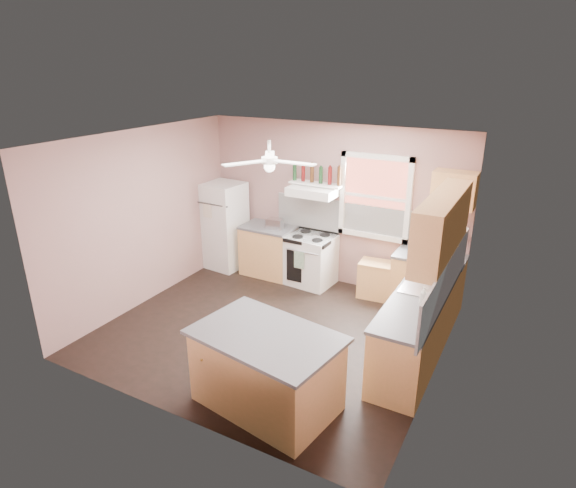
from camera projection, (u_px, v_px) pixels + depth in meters
The scene contains 32 objects.
floor at pixel (272, 331), 6.86m from camera, with size 4.50×4.50×0.00m, color black.
ceiling at pixel (269, 140), 5.89m from camera, with size 4.50×4.50×0.00m, color white.
wall_back at pixel (332, 205), 8.04m from camera, with size 4.50×0.05×2.70m, color #946C67.
wall_right at pixel (446, 277), 5.36m from camera, with size 0.05×4.00×2.70m, color #946C67.
wall_left at pixel (143, 218), 7.39m from camera, with size 0.05×4.00×2.70m, color #946C67.
backsplash_back at pixel (356, 220), 7.86m from camera, with size 2.90×0.03×0.55m, color white.
backsplash_right at pixel (446, 281), 5.68m from camera, with size 0.03×2.60×0.55m, color white.
window_view at pixel (375, 197), 7.58m from camera, with size 1.00×0.02×1.20m, color brown.
window_frame at pixel (375, 197), 7.55m from camera, with size 1.16×0.07×1.36m, color white.
refrigerator at pixel (224, 226), 8.77m from camera, with size 0.67×0.65×1.58m, color white.
base_cabinet_left at pixel (269, 251), 8.57m from camera, with size 0.90×0.60×0.86m, color tan.
counter_left at pixel (268, 227), 8.41m from camera, with size 0.92×0.62×0.04m, color #4B4C4E.
toaster at pixel (275, 224), 8.24m from camera, with size 0.28×0.16×0.18m, color silver.
stove at pixel (311, 260), 8.20m from camera, with size 0.74×0.64×0.86m, color white.
range_hood at pixel (313, 191), 7.82m from camera, with size 0.78×0.50×0.14m, color white.
bottle_shelf at pixel (316, 184), 7.88m from camera, with size 0.90×0.26×0.03m, color white.
cart at pixel (377, 280), 7.76m from camera, with size 0.58×0.38×0.58m, color tan.
base_cabinet_corner at pixel (427, 284), 7.32m from camera, with size 1.00×0.60×0.86m, color tan.
base_cabinet_right at pixel (416, 329), 6.08m from camera, with size 0.60×2.20×0.86m, color tan.
counter_corner at pixel (430, 257), 7.15m from camera, with size 1.02×0.62×0.04m, color #4B4C4E.
counter_right at pixel (419, 298), 5.92m from camera, with size 0.62×2.22×0.04m, color #4B4C4E.
sink at pixel (423, 290), 6.08m from camera, with size 0.55×0.45×0.03m, color silver.
faucet at pixel (437, 287), 5.98m from camera, with size 0.03×0.03×0.14m, color silver.
upper_cabinet_right at pixel (442, 226), 5.70m from camera, with size 0.33×1.80×0.76m, color tan.
upper_cabinet_corner at pixel (454, 190), 6.81m from camera, with size 0.60×0.33×0.52m, color tan.
paper_towel at pixel (458, 234), 7.01m from camera, with size 0.12×0.12×0.26m, color white.
island at pixel (267, 371), 5.26m from camera, with size 1.47×0.93×0.86m, color tan.
island_top at pixel (266, 336), 5.10m from camera, with size 1.56×1.02×0.04m, color #4B4C4E.
ceiling_fan_hub at pixel (269, 160), 5.98m from camera, with size 0.20×0.20×0.08m, color white.
soap_bottle at pixel (423, 296), 5.65m from camera, with size 0.09×0.09×0.24m, color silver.
red_caddy at pixel (442, 268), 6.60m from camera, with size 0.18×0.12×0.10m, color #A9230E.
wine_bottles at pixel (317, 174), 7.82m from camera, with size 0.86×0.06×0.31m.
Camera 1 is at (3.06, -5.12, 3.61)m, focal length 30.00 mm.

